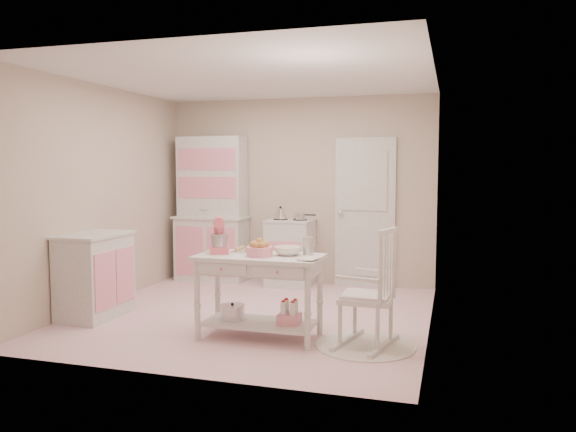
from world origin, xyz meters
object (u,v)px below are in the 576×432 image
Objects in this scene: hutch at (211,209)px; bread_basket at (259,251)px; base_cabinet at (95,275)px; stove at (290,253)px; work_table at (259,296)px; rocking_chair at (366,287)px; stand_mixer at (219,236)px.

hutch is 2.94m from bread_basket.
stove is at bearing 53.80° from base_cabinet.
work_table is (0.38, -2.36, -0.06)m from stove.
bread_basket is (-1.00, -0.07, 0.30)m from rocking_chair.
rocking_chair reaches higher than base_cabinet.
base_cabinet reaches higher than work_table.
hutch is 8.32× the size of bread_basket.
bread_basket reaches higher than work_table.
hutch is 3.57m from rocking_chair.
hutch is 1.89× the size of rocking_chair.
hutch is at bearing 151.06° from rocking_chair.
work_table is 3.53× the size of stand_mixer.
rocking_chair is at bearing -42.62° from hutch.
bread_basket is at bearing -162.26° from rocking_chair.
base_cabinet reaches higher than bread_basket.
stove is at bearing 134.54° from rocking_chair.
work_table is at bearing 111.80° from bread_basket.
stand_mixer reaches higher than bread_basket.
hutch is at bearing 122.97° from bread_basket.
stand_mixer is at bearing -166.28° from rocking_chair.
stove reaches higher than bread_basket.
stand_mixer is at bearing 170.96° from bread_basket.
base_cabinet is (-0.39, -2.22, -0.58)m from hutch.
hutch is at bearing 80.04° from base_cabinet.
work_table is at bearing -5.51° from base_cabinet.
stand_mixer is (-0.42, 0.02, 0.57)m from work_table.
stand_mixer is (-0.04, -2.34, 0.51)m from stove.
stand_mixer reaches higher than stove.
work_table is 0.71m from stand_mixer.
hutch is 6.12× the size of stand_mixer.
hutch is at bearing 92.00° from stand_mixer.
base_cabinet is at bearing 173.12° from bread_basket.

